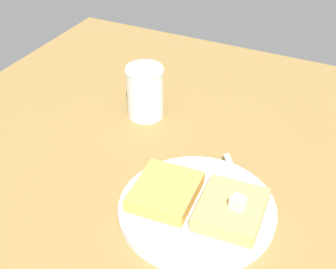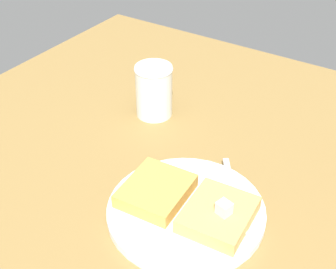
% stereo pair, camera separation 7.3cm
% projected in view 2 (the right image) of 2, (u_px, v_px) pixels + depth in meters
% --- Properties ---
extents(table_surface, '(1.01, 1.01, 0.03)m').
position_uv_depth(table_surface, '(177.00, 197.00, 0.71)').
color(table_surface, olive).
rests_on(table_surface, ground).
extents(plate, '(0.22, 0.22, 0.01)m').
position_uv_depth(plate, '(186.00, 210.00, 0.65)').
color(plate, silver).
rests_on(plate, table_surface).
extents(toast_slice_left, '(0.09, 0.10, 0.02)m').
position_uv_depth(toast_slice_left, '(218.00, 214.00, 0.62)').
color(toast_slice_left, tan).
rests_on(toast_slice_left, plate).
extents(toast_slice_middle, '(0.09, 0.10, 0.02)m').
position_uv_depth(toast_slice_middle, '(156.00, 191.00, 0.66)').
color(toast_slice_middle, gold).
rests_on(toast_slice_middle, plate).
extents(butter_pat_primary, '(0.02, 0.02, 0.02)m').
position_uv_depth(butter_pat_primary, '(224.00, 208.00, 0.61)').
color(butter_pat_primary, '#F7E8C9').
rests_on(butter_pat_primary, toast_slice_left).
extents(fork, '(0.10, 0.14, 0.00)m').
position_uv_depth(fork, '(233.00, 199.00, 0.66)').
color(fork, silver).
rests_on(fork, plate).
extents(syrup_jar, '(0.07, 0.07, 0.10)m').
position_uv_depth(syrup_jar, '(154.00, 92.00, 0.84)').
color(syrup_jar, '#472307').
rests_on(syrup_jar, table_surface).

